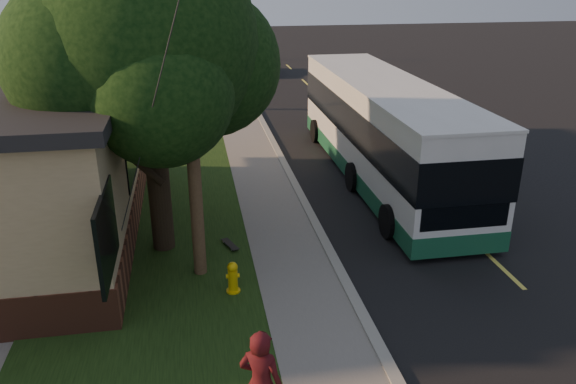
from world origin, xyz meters
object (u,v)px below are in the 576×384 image
object	(u,v)px
bare_tree_far	(191,41)
distant_car	(262,63)
traffic_signal	(235,18)
dumpster	(17,183)
utility_pole	(188,82)
fire_hydrant	(233,277)
skateboarder	(261,384)
transit_bus	(383,128)
skateboard_main	(230,244)
bare_tree_near	(184,68)
leafy_tree	(148,47)

from	to	relation	value
bare_tree_far	distant_car	bearing A→B (deg)	-26.69
traffic_signal	dumpster	world-z (taller)	traffic_signal
utility_pole	distant_car	xyz separation A→B (m)	(5.00, 26.65, -3.93)
fire_hydrant	skateboarder	bearing A→B (deg)	-88.64
transit_bus	skateboard_main	xyz separation A→B (m)	(-5.60, -4.45, -1.67)
bare_tree_near	distant_car	world-z (taller)	bare_tree_near
bare_tree_far	transit_bus	xyz separation A→B (m)	(6.10, -23.34, -0.21)
transit_bus	fire_hydrant	bearing A→B (deg)	-130.56
traffic_signal	bare_tree_near	bearing A→B (deg)	-104.04
fire_hydrant	dumpster	size ratio (longest dim) A/B	0.40
fire_hydrant	skateboard_main	world-z (taller)	fire_hydrant
utility_pole	skateboarder	world-z (taller)	utility_pole
leafy_tree	skateboarder	bearing A→B (deg)	-76.34
bare_tree_far	transit_bus	distance (m)	24.12
bare_tree_near	traffic_signal	distance (m)	16.52
fire_hydrant	transit_bus	size ratio (longest dim) A/B	0.06
bare_tree_near	skateboarder	size ratio (longest dim) A/B	2.25
bare_tree_far	skateboarder	bearing A→B (deg)	-89.16
transit_bus	skateboarder	bearing A→B (deg)	-117.23
fire_hydrant	distant_car	distance (m)	27.97
fire_hydrant	distant_car	xyz separation A→B (m)	(4.29, 27.64, 0.27)
bare_tree_far	skateboarder	size ratio (longest dim) A/B	2.11
skateboarder	skateboard_main	world-z (taller)	skateboarder
fire_hydrant	bare_tree_near	bearing A→B (deg)	92.86
distant_car	fire_hydrant	bearing A→B (deg)	-92.06
leafy_tree	utility_pole	bearing A→B (deg)	-62.40
fire_hydrant	traffic_signal	size ratio (longest dim) A/B	0.13
bare_tree_far	distant_car	xyz separation A→B (m)	(4.69, -2.36, -1.30)
bare_tree_far	fire_hydrant	bearing A→B (deg)	-89.24
skateboarder	transit_bus	bearing A→B (deg)	-89.67
utility_pole	transit_bus	distance (m)	9.01
leafy_tree	bare_tree_far	bearing A→B (deg)	87.55
leafy_tree	skateboarder	xyz separation A→B (m)	(1.67, -6.88, -4.14)
transit_bus	skateboard_main	distance (m)	7.35
bare_tree_far	leafy_tree	bearing A→B (deg)	-92.45
utility_pole	bare_tree_far	distance (m)	29.13
fire_hydrant	bare_tree_near	size ratio (longest dim) A/B	0.17
leafy_tree	traffic_signal	distance (m)	31.76
traffic_signal	distant_car	distance (m)	6.92
transit_bus	leafy_tree	bearing A→B (deg)	-151.10
utility_pole	skateboard_main	world-z (taller)	utility_pole
skateboarder	distant_car	bearing A→B (deg)	-69.94
dumpster	bare_tree_far	bearing A→B (deg)	76.49
transit_bus	skateboarder	xyz separation A→B (m)	(-5.60, -10.89, -0.77)
transit_bus	skateboard_main	bearing A→B (deg)	-141.54
traffic_signal	distant_car	size ratio (longest dim) A/B	1.34
dumpster	skateboard_main	bearing A→B (deg)	-33.30
skateboard_main	utility_pole	bearing A→B (deg)	-123.43
utility_pole	skateboard_main	xyz separation A→B (m)	(0.81, 1.22, -4.51)
utility_pole	dumpster	distance (m)	8.51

